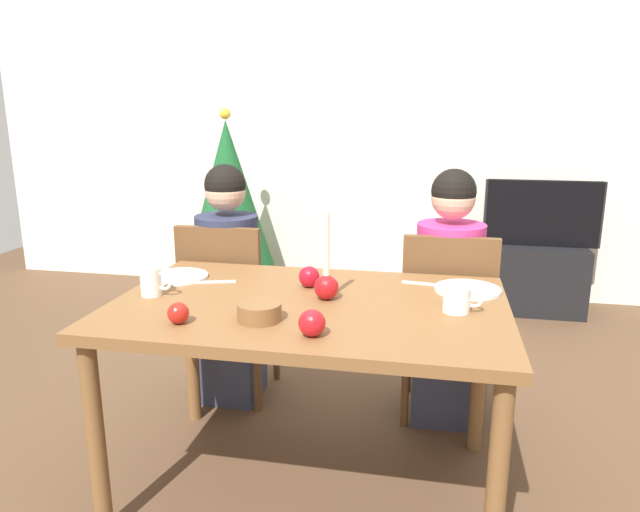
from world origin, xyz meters
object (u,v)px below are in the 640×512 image
chair_left (227,302)px  plate_left (178,277)px  apple_near_candle (309,277)px  dining_table (309,324)px  person_left_child (229,289)px  apple_by_right_mug (312,323)px  bowl_walnuts (259,312)px  person_right_child (447,302)px  plate_right (468,289)px  chair_right (447,317)px  tv (542,213)px  mug_right (458,300)px  tv_stand (536,278)px  mug_left (152,282)px  candle_centerpiece (326,282)px  christmas_tree (229,205)px

chair_left → plate_left: chair_left is taller
apple_near_candle → plate_left: bearing=178.5°
dining_table → person_left_child: 0.84m
plate_left → apple_by_right_mug: size_ratio=2.86×
person_left_child → bowl_walnuts: size_ratio=8.09×
person_right_child → plate_right: bearing=-81.4°
chair_right → dining_table: bearing=-129.5°
chair_right → apple_near_candle: size_ratio=10.99×
tv → mug_right: bearing=-105.7°
tv_stand → mug_left: bearing=-126.7°
tv_stand → apple_by_right_mug: size_ratio=7.60×
mug_left → plate_right: bearing=13.9°
person_left_child → candle_centerpiece: (0.59, -0.60, 0.25)m
bowl_walnuts → mug_left: bearing=159.6°
person_right_child → christmas_tree: bearing=138.0°
apple_by_right_mug → plate_right: bearing=48.9°
tv_stand → bowl_walnuts: 2.87m
plate_left → mug_right: mug_right is taller
candle_centerpiece → bowl_walnuts: candle_centerpiece is taller
person_left_child → mug_left: size_ratio=9.50×
chair_left → apple_near_candle: size_ratio=10.99×
person_left_child → plate_left: (-0.05, -0.45, 0.19)m
person_left_child → mug_right: size_ratio=8.75×
chair_right → bowl_walnuts: size_ratio=6.21×
person_left_child → tv_stand: (1.70, 1.66, -0.33)m
person_right_child → mug_right: 0.68m
plate_left → plate_right: same height
tv → christmas_tree: christmas_tree is taller
tv_stand → christmas_tree: christmas_tree is taller
tv → plate_right: 2.14m
christmas_tree → mug_left: (0.46, -2.06, 0.06)m
candle_centerpiece → plate_left: bearing=167.0°
chair_left → mug_left: chair_left is taller
tv → plate_left: (-1.75, -2.11, 0.05)m
chair_left → christmas_tree: size_ratio=0.63×
christmas_tree → tv: bearing=7.1°
chair_left → apple_by_right_mug: size_ratio=10.69×
dining_table → person_left_child: person_left_child is taller
mug_left → candle_centerpiece: bearing=7.3°
apple_near_candle → apple_by_right_mug: apple_by_right_mug is taller
plate_left → christmas_tree: bearing=103.8°
chair_left → mug_left: 0.71m
apple_near_candle → person_right_child: bearing=40.6°
candle_centerpiece → apple_by_right_mug: (0.02, -0.35, -0.02)m
apple_by_right_mug → tv: bearing=67.4°
plate_left → mug_left: size_ratio=1.95×
dining_table → chair_right: chair_right is taller
chair_right → mug_right: bearing=-88.7°
person_left_child → tv: person_left_child is taller
dining_table → person_right_child: size_ratio=1.19×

